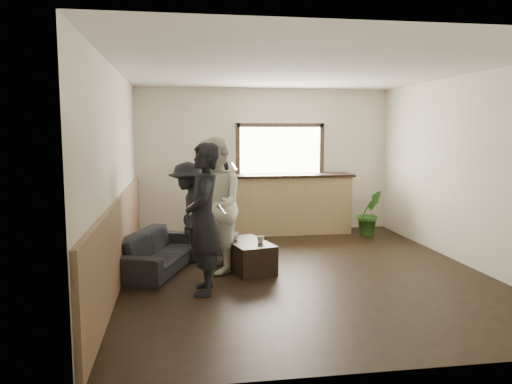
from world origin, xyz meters
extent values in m
cube|color=black|center=(0.00, 0.00, 0.00)|extent=(5.00, 6.00, 0.01)
cube|color=silver|center=(0.00, 0.00, 2.80)|extent=(5.00, 6.00, 0.01)
cube|color=silver|center=(0.00, 3.00, 1.40)|extent=(5.00, 0.01, 2.80)
cube|color=silver|center=(0.00, -3.00, 1.40)|extent=(5.00, 0.01, 2.80)
cube|color=silver|center=(-2.50, 0.00, 1.40)|extent=(0.01, 6.00, 2.80)
cube|color=silver|center=(2.50, 0.00, 1.40)|extent=(0.01, 6.00, 2.80)
cube|color=#937053|center=(-2.47, 0.00, 0.55)|extent=(0.06, 5.90, 1.10)
cube|color=#A48559|center=(0.30, 2.68, 0.55)|extent=(2.60, 0.60, 1.10)
cube|color=black|center=(0.30, 2.68, 1.12)|extent=(2.70, 0.68, 0.05)
cube|color=white|center=(0.30, 2.96, 1.60)|extent=(1.60, 0.06, 0.90)
cube|color=#3F3326|center=(0.30, 2.93, 2.09)|extent=(1.72, 0.08, 0.08)
cube|color=#3F3326|center=(-0.54, 2.93, 1.60)|extent=(0.08, 0.08, 1.06)
cube|color=#3F3326|center=(1.14, 2.93, 1.60)|extent=(0.08, 0.08, 1.06)
imported|color=black|center=(-2.00, 0.43, 0.27)|extent=(1.29, 1.98, 0.54)
cube|color=black|center=(-0.73, 0.19, 0.21)|extent=(0.73, 1.03, 0.41)
imported|color=silver|center=(-0.91, 0.34, 0.47)|extent=(0.19, 0.19, 0.11)
imported|color=silver|center=(-0.57, 0.08, 0.46)|extent=(0.14, 0.14, 0.09)
imported|color=#2D6623|center=(1.87, 2.15, 0.44)|extent=(0.54, 0.46, 0.87)
imported|color=black|center=(-1.40, -0.73, 0.92)|extent=(0.48, 0.69, 1.84)
cube|color=black|center=(-1.18, -0.74, 1.03)|extent=(0.10, 0.08, 0.12)
cube|color=white|center=(-1.18, -0.75, 1.04)|extent=(0.08, 0.07, 0.11)
imported|color=silver|center=(-1.21, 0.17, 0.95)|extent=(0.85, 1.02, 1.90)
cube|color=black|center=(-0.99, 0.20, 0.98)|extent=(0.10, 0.08, 0.12)
cube|color=white|center=(-0.99, 0.20, 0.98)|extent=(0.08, 0.07, 0.11)
imported|color=black|center=(-1.55, 0.78, 0.76)|extent=(0.57, 0.98, 1.52)
cube|color=black|center=(-1.33, 0.78, 1.09)|extent=(0.09, 0.07, 0.12)
cube|color=white|center=(-1.33, 0.77, 1.09)|extent=(0.08, 0.06, 0.11)
imported|color=black|center=(-1.00, 1.30, 0.78)|extent=(0.79, 0.98, 1.56)
cube|color=black|center=(-0.81, 1.19, 1.41)|extent=(0.12, 0.11, 0.12)
cube|color=white|center=(-0.81, 1.19, 1.42)|extent=(0.10, 0.09, 0.11)
camera|label=1|loc=(-1.70, -6.69, 1.97)|focal=35.00mm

